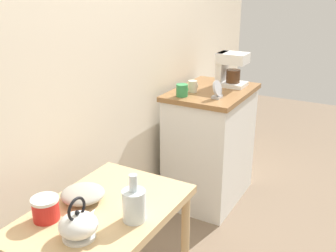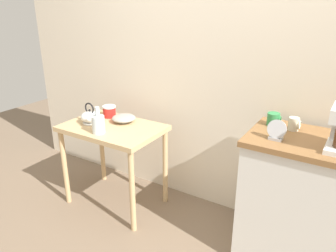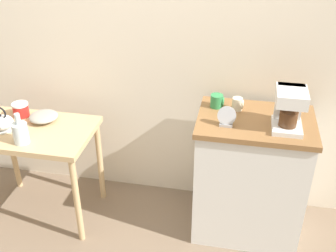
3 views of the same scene
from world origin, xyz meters
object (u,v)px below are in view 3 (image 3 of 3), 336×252
at_px(coffee_maker, 289,107).
at_px(mug_small_cream, 238,104).
at_px(glass_carafe_vase, 20,132).
at_px(table_clock, 227,117).
at_px(bowl_stoneware, 44,117).
at_px(canister_enamel, 21,110).
at_px(teakettle, 2,123).
at_px(mug_tall_green, 217,101).

bearing_deg(coffee_maker, mug_small_cream, 151.59).
height_order(glass_carafe_vase, table_clock, table_clock).
bearing_deg(mug_small_cream, glass_carafe_vase, -164.09).
relative_size(bowl_stoneware, canister_enamel, 1.74).
bearing_deg(bowl_stoneware, table_clock, -5.44).
bearing_deg(teakettle, mug_tall_green, 11.13).
xyz_separation_m(bowl_stoneware, coffee_maker, (1.68, -0.07, 0.29)).
relative_size(bowl_stoneware, table_clock, 1.61).
distance_m(coffee_maker, table_clock, 0.38).
xyz_separation_m(teakettle, canister_enamel, (0.03, 0.21, -0.01)).
bearing_deg(glass_carafe_vase, mug_small_cream, 15.91).
bearing_deg(teakettle, table_clock, 1.78).
bearing_deg(mug_small_cream, bowl_stoneware, -175.97).
relative_size(coffee_maker, mug_small_cream, 2.99).
relative_size(canister_enamel, table_clock, 0.93).
xyz_separation_m(glass_carafe_vase, canister_enamel, (-0.18, 0.33, -0.02)).
height_order(teakettle, glass_carafe_vase, glass_carafe_vase).
relative_size(glass_carafe_vase, coffee_maker, 0.83).
bearing_deg(table_clock, glass_carafe_vase, -172.57).
bearing_deg(coffee_maker, teakettle, -176.96).
distance_m(glass_carafe_vase, mug_tall_green, 1.32).
height_order(bowl_stoneware, teakettle, teakettle).
bearing_deg(bowl_stoneware, coffee_maker, -2.43).
distance_m(bowl_stoneware, mug_tall_green, 1.25).
bearing_deg(canister_enamel, teakettle, -97.61).
bearing_deg(canister_enamel, coffee_maker, -3.31).
distance_m(bowl_stoneware, glass_carafe_vase, 0.30).
bearing_deg(canister_enamel, table_clock, -6.13).
relative_size(teakettle, mug_tall_green, 2.13).
xyz_separation_m(bowl_stoneware, canister_enamel, (-0.20, 0.04, 0.02)).
height_order(mug_small_cream, table_clock, table_clock).
distance_m(teakettle, mug_small_cream, 1.62).
height_order(canister_enamel, coffee_maker, coffee_maker).
distance_m(bowl_stoneware, mug_small_cream, 1.38).
xyz_separation_m(teakettle, glass_carafe_vase, (0.21, -0.12, 0.02)).
xyz_separation_m(bowl_stoneware, teakettle, (-0.22, -0.17, 0.02)).
distance_m(mug_small_cream, table_clock, 0.23).
bearing_deg(mug_tall_green, canister_enamel, -176.92).
bearing_deg(coffee_maker, bowl_stoneware, 177.57).
bearing_deg(mug_tall_green, teakettle, -168.87).
distance_m(coffee_maker, mug_tall_green, 0.49).
height_order(canister_enamel, mug_tall_green, mug_tall_green).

